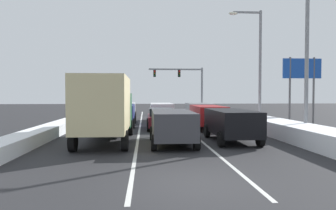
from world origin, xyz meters
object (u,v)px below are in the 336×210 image
at_px(street_lamp_right_mid, 256,58).
at_px(roadside_sign_right, 302,76).
at_px(suv_white_center_lane_third, 161,110).
at_px(traffic_light_gantry, 185,80).
at_px(suv_red_right_lane_second, 208,115).
at_px(suv_black_right_lane_nearest, 231,122).
at_px(street_lamp_right_near, 302,40).
at_px(suv_gray_right_lane_third, 199,111).
at_px(box_truck_left_lane_nearest, 106,106).
at_px(suv_silver_left_lane_third, 125,110).
at_px(sedan_maroon_center_lane_second, 161,118).
at_px(suv_charcoal_center_lane_nearest, 172,124).
at_px(suv_navy_left_lane_second, 121,113).

height_order(street_lamp_right_mid, roadside_sign_right, street_lamp_right_mid).
distance_m(suv_white_center_lane_third, traffic_light_gantry, 15.29).
xyz_separation_m(traffic_light_gantry, street_lamp_right_mid, (3.16, -18.93, 0.86)).
xyz_separation_m(suv_red_right_lane_second, roadside_sign_right, (8.18, 2.30, 3.00)).
bearing_deg(suv_black_right_lane_nearest, street_lamp_right_near, 13.33).
xyz_separation_m(suv_gray_right_lane_third, street_lamp_right_mid, (3.80, -4.19, 4.34)).
distance_m(suv_black_right_lane_nearest, roadside_sign_right, 12.02).
bearing_deg(box_truck_left_lane_nearest, suv_white_center_lane_third, 74.36).
height_order(suv_black_right_lane_nearest, roadside_sign_right, roadside_sign_right).
distance_m(suv_white_center_lane_third, street_lamp_right_mid, 9.62).
height_order(suv_silver_left_lane_third, traffic_light_gantry, traffic_light_gantry).
xyz_separation_m(sedan_maroon_center_lane_second, suv_white_center_lane_third, (0.36, 6.26, 0.25)).
height_order(suv_silver_left_lane_third, roadside_sign_right, roadside_sign_right).
bearing_deg(suv_black_right_lane_nearest, suv_red_right_lane_second, 90.35).
relative_size(suv_charcoal_center_lane_nearest, street_lamp_right_mid, 0.54).
xyz_separation_m(suv_white_center_lane_third, suv_silver_left_lane_third, (-3.50, 1.95, 0.00)).
bearing_deg(box_truck_left_lane_nearest, suv_black_right_lane_nearest, -0.06).
relative_size(suv_charcoal_center_lane_nearest, sedan_maroon_center_lane_second, 1.09).
bearing_deg(street_lamp_right_mid, traffic_light_gantry, 99.49).
relative_size(suv_black_right_lane_nearest, suv_silver_left_lane_third, 1.00).
relative_size(suv_charcoal_center_lane_nearest, suv_navy_left_lane_second, 1.00).
bearing_deg(suv_charcoal_center_lane_nearest, traffic_light_gantry, 81.31).
distance_m(sedan_maroon_center_lane_second, traffic_light_gantry, 21.38).
height_order(suv_black_right_lane_nearest, suv_white_center_lane_third, same).
bearing_deg(suv_gray_right_lane_third, suv_black_right_lane_nearest, -91.80).
bearing_deg(box_truck_left_lane_nearest, suv_charcoal_center_lane_nearest, -13.34).
bearing_deg(street_lamp_right_mid, suv_black_right_lane_nearest, -117.86).
xyz_separation_m(suv_charcoal_center_lane_nearest, street_lamp_right_mid, (7.39, 8.70, 4.34)).
xyz_separation_m(suv_silver_left_lane_third, roadside_sign_right, (14.71, -6.15, 3.00)).
relative_size(suv_red_right_lane_second, suv_navy_left_lane_second, 1.00).
relative_size(suv_gray_right_lane_third, roadside_sign_right, 0.89).
height_order(suv_red_right_lane_second, street_lamp_right_near, street_lamp_right_near).
xyz_separation_m(traffic_light_gantry, street_lamp_right_near, (3.31, -25.81, 1.08)).
distance_m(box_truck_left_lane_nearest, suv_navy_left_lane_second, 8.55).
distance_m(suv_navy_left_lane_second, street_lamp_right_near, 13.86).
distance_m(suv_charcoal_center_lane_nearest, roadside_sign_right, 14.86).
xyz_separation_m(suv_black_right_lane_nearest, suv_navy_left_lane_second, (-6.41, 8.51, 0.00)).
xyz_separation_m(suv_silver_left_lane_third, traffic_light_gantry, (7.58, 12.37, 3.48)).
distance_m(suv_black_right_lane_nearest, suv_silver_left_lane_third, 15.88).
relative_size(suv_white_center_lane_third, street_lamp_right_near, 0.52).
relative_size(suv_gray_right_lane_third, box_truck_left_lane_nearest, 0.68).
bearing_deg(suv_black_right_lane_nearest, sedan_maroon_center_lane_second, 118.69).
distance_m(suv_charcoal_center_lane_nearest, box_truck_left_lane_nearest, 3.57).
relative_size(box_truck_left_lane_nearest, roadside_sign_right, 1.31).
height_order(suv_black_right_lane_nearest, suv_silver_left_lane_third, same).
relative_size(box_truck_left_lane_nearest, street_lamp_right_mid, 0.79).
distance_m(suv_navy_left_lane_second, suv_silver_left_lane_third, 5.96).
bearing_deg(sedan_maroon_center_lane_second, street_lamp_right_mid, 12.24).
bearing_deg(traffic_light_gantry, street_lamp_right_mid, -80.51).
height_order(suv_red_right_lane_second, suv_gray_right_lane_third, same).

